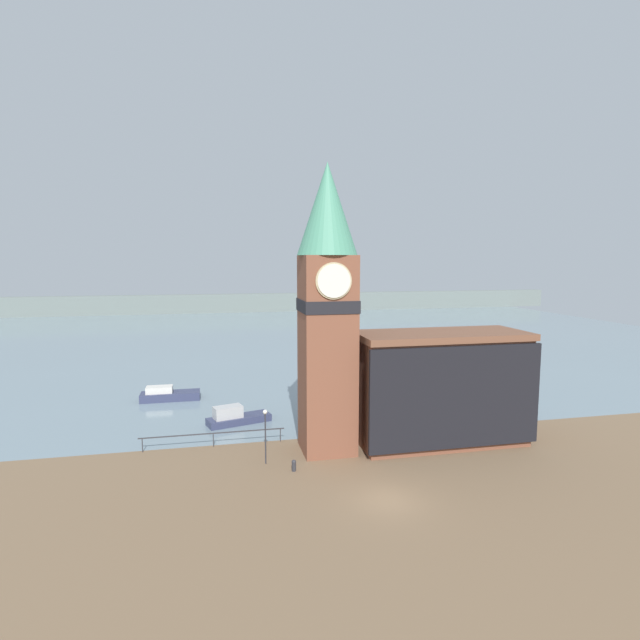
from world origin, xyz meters
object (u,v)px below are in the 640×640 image
Objects in this scene: pier_building at (441,387)px; boat_far at (168,395)px; lamp_post at (265,426)px; mooring_bollard_near at (294,465)px; clock_tower at (327,301)px; boat_near at (235,417)px.

pier_building reaches higher than boat_far.
mooring_bollard_near is at bearing -43.26° from lamp_post.
pier_building is 13.95m from lamp_post.
pier_building is at bearing -37.63° from boat_far.
clock_tower is at bearing 18.72° from lamp_post.
lamp_post is (-13.79, -1.34, -1.64)m from pier_building.
lamp_post is at bearing -66.18° from boat_far.
boat_near is 11.34m from mooring_bollard_near.
pier_building is 13.03m from mooring_bollard_near.
clock_tower is 14.55m from boat_near.
clock_tower reaches higher than boat_far.
mooring_bollard_near is at bearing -133.21° from clock_tower.
boat_near is 9.58m from lamp_post.
mooring_bollard_near is (-12.05, -2.97, -3.94)m from pier_building.
pier_building reaches higher than mooring_bollard_near.
boat_far is 22.04m from mooring_bollard_near.
clock_tower is 5.40× the size of lamp_post.
lamp_post reaches higher than boat_far.
pier_building reaches higher than lamp_post.
boat_far is 7.40× the size of mooring_bollard_near.
clock_tower is 3.61× the size of boat_far.
clock_tower reaches higher than pier_building.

